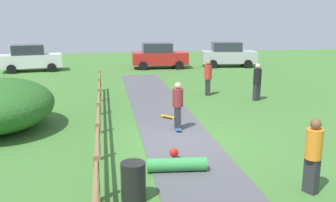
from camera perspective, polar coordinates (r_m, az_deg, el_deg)
The scene contains 13 objects.
ground_plane at distance 12.84m, azimuth 1.59°, elevation -5.87°, with size 60.00×60.00×0.00m, color #427533.
asphalt_path at distance 12.84m, azimuth 1.59°, elevation -5.83°, with size 2.40×28.00×0.02m, color #515156.
wooden_fence at distance 12.42m, azimuth -10.27°, elevation -3.50°, with size 0.12×18.12×1.10m.
trash_bin at distance 8.83m, azimuth -5.15°, elevation -11.78°, with size 0.56×0.56×0.90m, color black.
skater_riding at distance 13.73m, azimuth 1.45°, elevation -0.38°, with size 0.40×0.81×1.73m.
skater_fallen at distance 10.43m, azimuth 1.30°, elevation -9.23°, with size 1.60×1.29×0.36m.
skateboard_loose at distance 15.40m, azimuth 0.11°, elevation -2.33°, with size 0.69×0.73×0.08m.
bystander_red at distance 19.77m, azimuth 5.93°, elevation 3.69°, with size 0.39×0.39×1.80m.
bystander_orange at distance 9.54m, azimuth 20.68°, elevation -7.10°, with size 0.50×0.50×1.81m.
bystander_black at distance 18.96m, azimuth 13.05°, elevation 3.02°, with size 0.49×0.49×1.79m.
parked_car_red at distance 29.57m, azimuth -1.32°, elevation 6.71°, with size 4.24×2.07×1.92m.
parked_car_white at distance 29.73m, azimuth -19.64°, elevation 6.00°, with size 4.41×2.49×1.92m.
parked_car_silver at distance 30.83m, azimuth 8.88°, elevation 6.81°, with size 4.40×2.45×1.92m.
Camera 1 is at (-2.35, -11.93, 4.12)m, focal length 41.25 mm.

